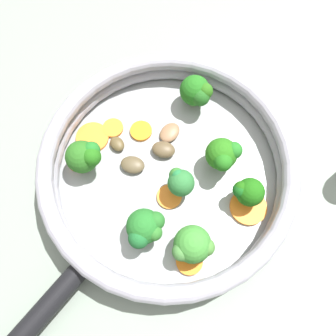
# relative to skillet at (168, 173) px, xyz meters

# --- Properties ---
(ground_plane) EXTENTS (4.00, 4.00, 0.00)m
(ground_plane) POSITION_rel_skillet_xyz_m (0.00, 0.00, -0.01)
(ground_plane) COLOR gray
(skillet) EXTENTS (0.31, 0.31, 0.01)m
(skillet) POSITION_rel_skillet_xyz_m (0.00, 0.00, 0.00)
(skillet) COLOR #939699
(skillet) RESTS_ON ground_plane
(skillet_rim_wall) EXTENTS (0.33, 0.33, 0.04)m
(skillet_rim_wall) POSITION_rel_skillet_xyz_m (0.00, 0.00, 0.03)
(skillet_rim_wall) COLOR #93919E
(skillet_rim_wall) RESTS_ON skillet
(skillet_rivet_left) EXTENTS (0.01, 0.01, 0.01)m
(skillet_rivet_left) POSITION_rel_skillet_xyz_m (0.15, 0.01, 0.01)
(skillet_rivet_left) COLOR #94999D
(skillet_rivet_left) RESTS_ON skillet
(skillet_rivet_right) EXTENTS (0.01, 0.01, 0.01)m
(skillet_rivet_right) POSITION_rel_skillet_xyz_m (0.12, 0.08, 0.01)
(skillet_rivet_right) COLOR gray
(skillet_rivet_right) RESTS_ON skillet
(carrot_slice_0) EXTENTS (0.04, 0.04, 0.00)m
(carrot_slice_0) POSITION_rel_skillet_xyz_m (0.03, -0.10, 0.01)
(carrot_slice_0) COLOR orange
(carrot_slice_0) RESTS_ON skillet
(carrot_slice_1) EXTENTS (0.03, 0.03, 0.00)m
(carrot_slice_1) POSITION_rel_skillet_xyz_m (0.00, -0.07, 0.01)
(carrot_slice_1) COLOR orange
(carrot_slice_1) RESTS_ON skillet
(carrot_slice_2) EXTENTS (0.04, 0.04, 0.00)m
(carrot_slice_2) POSITION_rel_skillet_xyz_m (0.09, -0.08, 0.01)
(carrot_slice_2) COLOR orange
(carrot_slice_2) RESTS_ON skillet
(carrot_slice_3) EXTENTS (0.04, 0.04, 0.00)m
(carrot_slice_3) POSITION_rel_skillet_xyz_m (0.02, 0.03, 0.01)
(carrot_slice_3) COLOR orange
(carrot_slice_3) RESTS_ON skillet
(carrot_slice_4) EXTENTS (0.06, 0.06, 0.01)m
(carrot_slice_4) POSITION_rel_skillet_xyz_m (-0.06, 0.10, 0.01)
(carrot_slice_4) COLOR orange
(carrot_slice_4) RESTS_ON skillet
(carrot_slice_5) EXTENTS (0.06, 0.06, 0.00)m
(carrot_slice_5) POSITION_rel_skillet_xyz_m (0.06, -0.10, 0.01)
(carrot_slice_5) COLOR orange
(carrot_slice_5) RESTS_ON skillet
(carrot_slice_6) EXTENTS (0.04, 0.04, 0.00)m
(carrot_slice_6) POSITION_rel_skillet_xyz_m (0.04, 0.11, 0.01)
(carrot_slice_6) COLOR orange
(carrot_slice_6) RESTS_ON skillet
(broccoli_floret_0) EXTENTS (0.04, 0.04, 0.05)m
(broccoli_floret_0) POSITION_rel_skillet_xyz_m (-0.06, 0.08, 0.04)
(broccoli_floret_0) COLOR #7AA058
(broccoli_floret_0) RESTS_ON skillet
(broccoli_floret_1) EXTENTS (0.03, 0.04, 0.05)m
(broccoli_floret_1) POSITION_rel_skillet_xyz_m (0.00, 0.03, 0.04)
(broccoli_floret_1) COLOR #8BA861
(broccoli_floret_1) RESTS_ON skillet
(broccoli_floret_2) EXTENTS (0.04, 0.04, 0.05)m
(broccoli_floret_2) POSITION_rel_skillet_xyz_m (-0.06, 0.03, 0.04)
(broccoli_floret_2) COLOR #779860
(broccoli_floret_2) RESTS_ON skillet
(broccoli_floret_3) EXTENTS (0.05, 0.04, 0.05)m
(broccoli_floret_3) POSITION_rel_skillet_xyz_m (0.03, 0.10, 0.03)
(broccoli_floret_3) COLOR #6EA257
(broccoli_floret_3) RESTS_ON skillet
(broccoli_floret_4) EXTENTS (0.05, 0.04, 0.05)m
(broccoli_floret_4) POSITION_rel_skillet_xyz_m (0.08, -0.06, 0.04)
(broccoli_floret_4) COLOR #7BB76A
(broccoli_floret_4) RESTS_ON skillet
(broccoli_floret_5) EXTENTS (0.05, 0.04, 0.05)m
(broccoli_floret_5) POSITION_rel_skillet_xyz_m (0.07, 0.05, 0.03)
(broccoli_floret_5) COLOR #6B8650
(broccoli_floret_5) RESTS_ON skillet
(broccoli_floret_6) EXTENTS (0.04, 0.05, 0.05)m
(broccoli_floret_6) POSITION_rel_skillet_xyz_m (-0.09, -0.07, 0.04)
(broccoli_floret_6) COLOR #719C55
(broccoli_floret_6) RESTS_ON skillet
(mushroom_piece_0) EXTENTS (0.04, 0.04, 0.01)m
(mushroom_piece_0) POSITION_rel_skillet_xyz_m (0.04, -0.03, 0.01)
(mushroom_piece_0) COLOR brown
(mushroom_piece_0) RESTS_ON skillet
(mushroom_piece_1) EXTENTS (0.02, 0.02, 0.01)m
(mushroom_piece_1) POSITION_rel_skillet_xyz_m (0.04, -0.07, 0.01)
(mushroom_piece_1) COLOR brown
(mushroom_piece_1) RESTS_ON skillet
(mushroom_piece_2) EXTENTS (0.04, 0.04, 0.01)m
(mushroom_piece_2) POSITION_rel_skillet_xyz_m (-0.01, -0.03, 0.01)
(mushroom_piece_2) COLOR brown
(mushroom_piece_2) RESTS_ON skillet
(mushroom_piece_3) EXTENTS (0.04, 0.03, 0.01)m
(mushroom_piece_3) POSITION_rel_skillet_xyz_m (-0.03, -0.05, 0.01)
(mushroom_piece_3) COLOR brown
(mushroom_piece_3) RESTS_ON skillet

